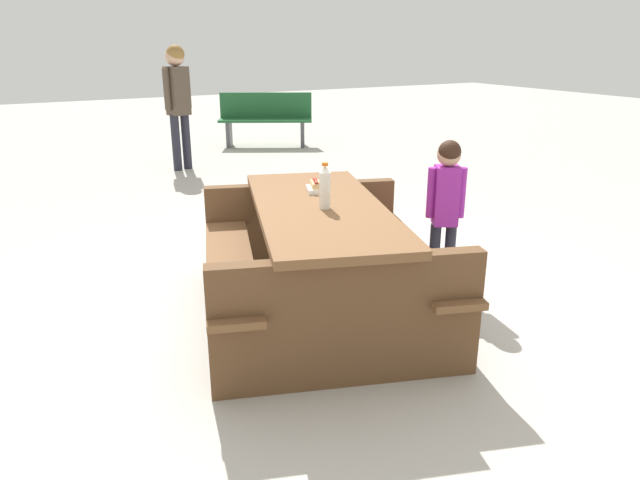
% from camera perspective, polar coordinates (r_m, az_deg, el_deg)
% --- Properties ---
extents(ground_plane, '(30.00, 30.00, 0.00)m').
position_cam_1_polar(ground_plane, '(3.86, -0.00, -7.38)').
color(ground_plane, '#B7B2A8').
rests_on(ground_plane, ground).
extents(picnic_table, '(2.15, 1.89, 0.75)m').
position_cam_1_polar(picnic_table, '(3.68, -0.00, -1.18)').
color(picnic_table, brown).
rests_on(picnic_table, ground).
extents(soda_bottle, '(0.07, 0.07, 0.28)m').
position_cam_1_polar(soda_bottle, '(3.49, 0.47, 5.11)').
color(soda_bottle, silver).
rests_on(soda_bottle, picnic_table).
extents(hotdog_tray, '(0.21, 0.17, 0.08)m').
position_cam_1_polar(hotdog_tray, '(3.90, -0.42, 5.14)').
color(hotdog_tray, white).
rests_on(hotdog_tray, picnic_table).
extents(child_in_coat, '(0.21, 0.24, 1.07)m').
position_cam_1_polar(child_in_coat, '(4.14, 12.06, 4.15)').
color(child_in_coat, '#262633').
rests_on(child_in_coat, ground).
extents(park_bench_near, '(1.05, 1.51, 0.85)m').
position_cam_1_polar(park_bench_near, '(9.89, -5.26, 11.61)').
color(park_bench_near, '#1E592D').
rests_on(park_bench_near, ground).
extents(bystander_adult, '(0.29, 0.38, 1.62)m').
position_cam_1_polar(bystander_adult, '(8.18, -13.58, 13.76)').
color(bystander_adult, '#262633').
rests_on(bystander_adult, ground).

